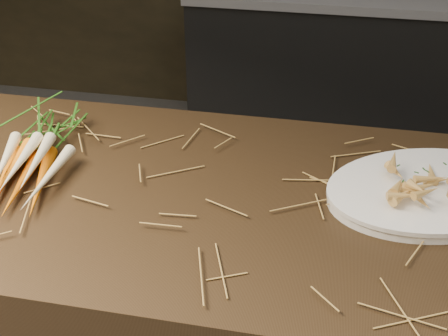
{
  "coord_description": "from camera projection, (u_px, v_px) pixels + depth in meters",
  "views": [
    {
      "loc": [
        0.08,
        -0.62,
        1.56
      ],
      "look_at": [
        -0.1,
        0.3,
        0.96
      ],
      "focal_mm": 45.0,
      "sensor_mm": 36.0,
      "label": 1
    }
  ],
  "objects": [
    {
      "name": "straw_bedding",
      "position": [
        272.0,
        195.0,
        1.13
      ],
      "size": [
        1.4,
        0.6,
        0.02
      ],
      "primitive_type": null,
      "color": "olive",
      "rests_on": "main_counter"
    },
    {
      "name": "root_veg_bunch",
      "position": [
        38.0,
        141.0,
        1.25
      ],
      "size": [
        0.22,
        0.45,
        0.08
      ],
      "rotation": [
        0.0,
        0.0,
        0.19
      ],
      "color": "#D16208",
      "rests_on": "main_counter"
    },
    {
      "name": "serving_platter",
      "position": [
        431.0,
        193.0,
        1.13
      ],
      "size": [
        0.51,
        0.43,
        0.02
      ],
      "primitive_type": null,
      "rotation": [
        0.0,
        0.0,
        0.41
      ],
      "color": "white",
      "rests_on": "main_counter"
    },
    {
      "name": "back_counter",
      "position": [
        370.0,
        72.0,
        2.89
      ],
      "size": [
        1.82,
        0.62,
        0.84
      ],
      "color": "black",
      "rests_on": "ground"
    },
    {
      "name": "roasted_veg_heap",
      "position": [
        434.0,
        178.0,
        1.11
      ],
      "size": [
        0.25,
        0.22,
        0.05
      ],
      "primitive_type": null,
      "rotation": [
        0.0,
        0.0,
        0.41
      ],
      "color": "#C19140",
      "rests_on": "serving_platter"
    }
  ]
}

